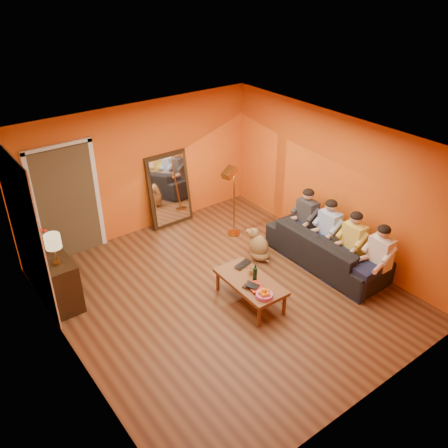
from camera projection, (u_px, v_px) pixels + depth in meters
room_shell at (211, 217)px, 7.49m from camera, size 5.00×5.50×2.60m
white_accent at (25, 230)px, 7.16m from camera, size 0.02×1.90×2.58m
doorway_recess at (65, 201)px, 8.55m from camera, size 1.06×0.30×2.10m
door_jamb_left at (35, 212)px, 8.17m from camera, size 0.08×0.06×2.20m
door_jamb_right at (97, 195)px, 8.76m from camera, size 0.08×0.06×2.20m
door_header at (57, 146)px, 7.93m from camera, size 1.22×0.06×0.08m
mirror_frame at (169, 190)px, 9.62m from camera, size 0.92×0.27×1.51m
mirror_glass at (170, 190)px, 9.59m from camera, size 0.78×0.21×1.35m
sideboard at (55, 277)px, 7.58m from camera, size 0.44×1.18×0.85m
table_lamp at (54, 250)px, 7.04m from camera, size 0.24×0.24×0.51m
sofa at (326, 248)px, 8.50m from camera, size 2.29×0.89×0.67m
coffee_table at (250, 291)px, 7.62m from camera, size 0.65×1.24×0.42m
floor_lamp at (234, 202)px, 9.21m from camera, size 0.36×0.32×1.44m
dog at (259, 244)px, 8.68m from camera, size 0.52×0.61×0.61m
person_far_left at (379, 258)px, 7.74m from camera, size 0.70×0.44×1.22m
person_mid_left at (353, 243)px, 8.12m from camera, size 0.70×0.44×1.22m
person_mid_right at (329, 230)px, 8.50m from camera, size 0.70×0.44×1.22m
person_far_right at (307, 218)px, 8.88m from camera, size 0.70×0.44×1.22m
fruit_bowl at (264, 293)px, 7.11m from camera, size 0.26×0.26×0.16m
wine_bottle at (255, 273)px, 7.43m from camera, size 0.07×0.07×0.31m
tumbler at (251, 272)px, 7.64m from camera, size 0.11×0.11×0.09m
laptop at (245, 266)px, 7.85m from camera, size 0.38×0.29×0.03m
book_lower at (250, 290)px, 7.28m from camera, size 0.29×0.33×0.03m
book_mid at (250, 288)px, 7.28m from camera, size 0.26×0.31×0.02m
book_upper at (250, 288)px, 7.25m from camera, size 0.21×0.24×0.02m
vase at (44, 243)px, 7.49m from camera, size 0.20×0.20×0.21m
flowers at (41, 231)px, 7.39m from camera, size 0.17×0.17×0.39m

